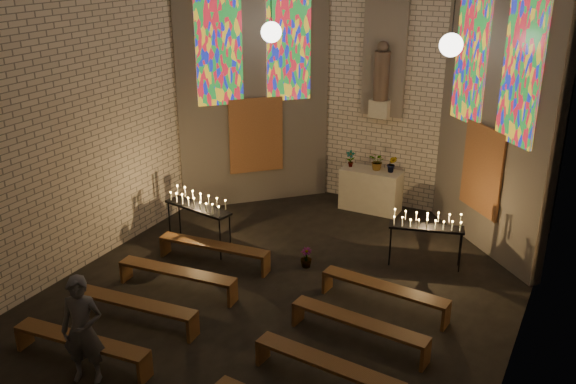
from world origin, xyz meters
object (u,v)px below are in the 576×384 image
object	(u,v)px
votive_stand_right	(427,224)
votive_stand_left	(198,204)
aisle_flower_pot	(306,257)
altar	(371,190)
visitor	(83,330)

from	to	relation	value
votive_stand_right	votive_stand_left	bearing A→B (deg)	-178.24
aisle_flower_pot	votive_stand_left	distance (m)	2.50
altar	visitor	distance (m)	8.01
aisle_flower_pot	altar	bearing A→B (deg)	88.33
altar	votive_stand_left	distance (m)	4.33
aisle_flower_pot	votive_stand_right	xyz separation A→B (m)	(2.04, 1.13, 0.70)
aisle_flower_pot	votive_stand_left	world-z (taller)	votive_stand_left
altar	votive_stand_right	distance (m)	2.93
visitor	votive_stand_right	bearing A→B (deg)	35.88
votive_stand_right	visitor	world-z (taller)	visitor
altar	visitor	xyz separation A→B (m)	(-1.42, -7.87, 0.34)
aisle_flower_pot	votive_stand_left	xyz separation A→B (m)	(-2.36, -0.25, 0.78)
altar	visitor	size ratio (longest dim) A/B	0.83
visitor	altar	bearing A→B (deg)	56.13
altar	votive_stand_right	bearing A→B (deg)	-48.01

